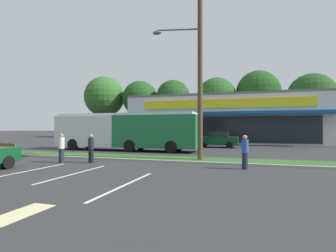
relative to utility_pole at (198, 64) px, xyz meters
name	(u,v)px	position (x,y,z in m)	size (l,w,h in m)	color
grass_median	(109,156)	(-6.14, 0.26, -5.80)	(56.00, 2.20, 0.12)	#2D5B23
curb_lip	(99,159)	(-6.14, -0.96, -5.80)	(56.00, 0.24, 0.12)	#99968C
parking_stripe_1	(29,171)	(-6.91, -5.74, -5.86)	(0.12, 4.80, 0.01)	silver
parking_stripe_2	(75,174)	(-4.37, -5.75, -5.86)	(0.12, 4.80, 0.01)	silver
parking_stripe_3	(125,185)	(-1.22, -7.14, -5.86)	(0.12, 4.80, 0.01)	silver
lot_arrow	(20,213)	(-2.18, -10.71, -5.86)	(0.70, 1.60, 0.01)	beige
storefront_building	(227,119)	(-0.18, 22.04, -2.75)	(25.02, 12.89, 6.21)	beige
tree_far_left	(104,97)	(-25.47, 31.80, 2.38)	(8.10, 8.10, 12.31)	#473323
tree_left	(140,99)	(-17.81, 32.29, 1.78)	(6.90, 6.90, 11.11)	#473323
tree_mid_left	(173,97)	(-10.99, 32.11, 1.84)	(6.38, 6.38, 10.91)	#473323
tree_mid	(217,97)	(-2.82, 31.50, 1.45)	(6.94, 6.94, 10.80)	#473323
tree_mid_right	(258,93)	(4.20, 33.22, 2.20)	(7.66, 7.66, 11.91)	#473323
tree_right	(312,98)	(11.83, 29.28, 0.66)	(7.34, 7.34, 10.20)	#473323
utility_pole	(198,64)	(0.00, 0.00, 0.00)	(3.15, 2.37, 11.02)	#4C3826
city_bus	(125,130)	(-7.49, 5.37, -4.10)	(13.03, 2.67, 3.25)	#196638
bus_stop_bench	(8,150)	(-12.88, -1.65, -5.36)	(1.60, 0.45, 0.95)	brown
car_0	(149,139)	(-7.28, 10.56, -5.08)	(4.63, 1.94, 1.52)	#0C3F1E
car_2	(217,139)	(-0.28, 11.40, -5.06)	(4.27, 2.01, 1.58)	#0C3F1E
pedestrian_near_bench	(91,148)	(-5.75, -2.46, -5.03)	(0.33, 0.33, 1.65)	black
pedestrian_by_pole	(61,148)	(-7.40, -2.94, -5.02)	(0.34, 0.34, 1.68)	#1E2338
pedestrian_mid	(245,152)	(2.75, -2.21, -5.03)	(0.34, 0.34, 1.66)	#1E2338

